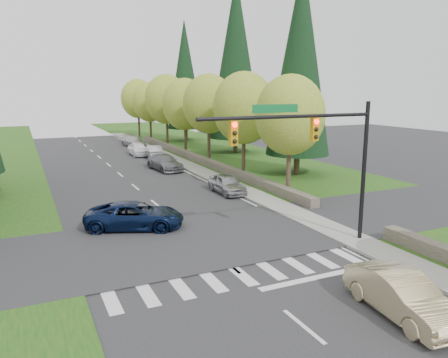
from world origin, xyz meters
TOP-DOWN VIEW (x-y plane):
  - ground at (0.00, 0.00)m, footprint 120.00×120.00m
  - grass_east at (13.00, 20.00)m, footprint 14.00×110.00m
  - cross_street at (0.00, 8.00)m, footprint 120.00×8.00m
  - sidewalk_east at (6.90, 22.00)m, footprint 1.80×80.00m
  - curb_east at (6.05, 22.00)m, footprint 0.20×80.00m
  - stone_wall_north at (8.60, 30.00)m, footprint 0.70×40.00m
  - traffic_signal at (4.37, 4.50)m, footprint 8.70×0.37m
  - decid_tree_0 at (9.20, 14.00)m, footprint 4.80×4.80m
  - decid_tree_1 at (9.30, 21.00)m, footprint 5.20×5.20m
  - decid_tree_2 at (9.10, 28.00)m, footprint 5.00×5.00m
  - decid_tree_3 at (9.20, 35.00)m, footprint 5.00×5.00m
  - decid_tree_4 at (9.30, 42.00)m, footprint 5.40×5.40m
  - decid_tree_5 at (9.10, 49.00)m, footprint 4.80×4.80m
  - decid_tree_6 at (9.20, 56.00)m, footprint 5.20×5.20m
  - conifer_e_a at (14.00, 20.00)m, footprint 5.44×5.44m
  - conifer_e_b at (15.00, 34.00)m, footprint 6.12×6.12m
  - conifer_e_c at (14.00, 48.00)m, footprint 5.10×5.10m
  - sedan_champagne at (3.30, -1.79)m, footprint 1.99×4.58m
  - suv_navy at (-2.44, 11.00)m, footprint 5.70×4.18m
  - parked_car_a at (5.50, 16.26)m, footprint 1.63×4.03m
  - parked_car_b at (4.20, 26.93)m, footprint 2.56×5.12m
  - parked_car_c at (5.27, 33.83)m, footprint 1.97×4.30m
  - parked_car_d at (4.20, 36.78)m, footprint 1.74×4.31m
  - parked_car_e at (5.60, 44.61)m, footprint 2.65×5.12m

SIDE VIEW (x-z plane):
  - ground at x=0.00m, z-range 0.00..0.00m
  - cross_street at x=0.00m, z-range -0.05..0.05m
  - grass_east at x=13.00m, z-range 0.00..0.06m
  - sidewalk_east at x=6.90m, z-range 0.00..0.13m
  - curb_east at x=6.05m, z-range 0.00..0.13m
  - stone_wall_north at x=8.60m, z-range 0.00..0.70m
  - parked_car_c at x=5.27m, z-range 0.00..1.37m
  - parked_car_a at x=5.50m, z-range 0.00..1.37m
  - parked_car_e at x=5.60m, z-range 0.00..1.42m
  - parked_car_b at x=4.20m, z-range 0.00..1.43m
  - suv_navy at x=-2.44m, z-range 0.00..1.44m
  - sedan_champagne at x=3.30m, z-range 0.00..1.46m
  - parked_car_d at x=4.20m, z-range 0.00..1.47m
  - traffic_signal at x=4.37m, z-range 1.58..8.38m
  - decid_tree_5 at x=9.10m, z-range 1.38..9.68m
  - decid_tree_0 at x=9.20m, z-range 1.41..9.78m
  - decid_tree_3 at x=9.20m, z-range 1.39..9.94m
  - decid_tree_1 at x=9.30m, z-range 1.40..10.20m
  - decid_tree_6 at x=9.20m, z-range 1.43..10.30m
  - decid_tree_2 at x=9.10m, z-range 1.52..10.34m
  - decid_tree_4 at x=9.30m, z-range 1.47..10.65m
  - conifer_e_c at x=14.00m, z-range 0.89..17.69m
  - conifer_e_a at x=14.00m, z-range 0.89..18.69m
  - conifer_e_b at x=15.00m, z-range 0.89..20.69m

